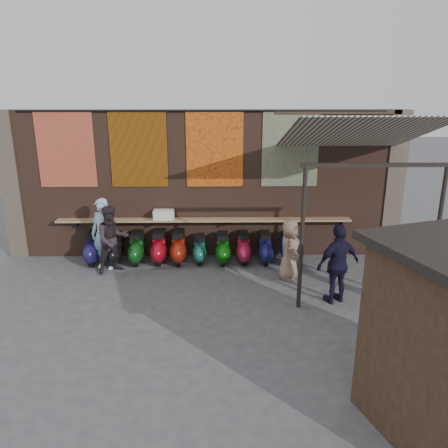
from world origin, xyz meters
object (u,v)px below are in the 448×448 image
(scooter_stool_6, at_px, (223,249))
(scooter_stool_7, at_px, (243,248))
(shelf_box, at_px, (164,215))
(scooter_stool_0, at_px, (94,248))
(scooter_stool_5, at_px, (200,249))
(scooter_stool_8, at_px, (265,248))
(diner_right, at_px, (112,239))
(scooter_stool_2, at_px, (137,248))
(shopper_tan, at_px, (289,250))
(shopper_navy, at_px, (338,264))
(scooter_stool_9, at_px, (287,248))
(diner_left, at_px, (104,234))
(scooter_stool_3, at_px, (159,247))
(scooter_stool_1, at_px, (115,249))
(shopper_grey, at_px, (443,279))
(scooter_stool_4, at_px, (179,247))

(scooter_stool_6, distance_m, scooter_stool_7, 0.56)
(shelf_box, distance_m, scooter_stool_6, 1.84)
(scooter_stool_0, xyz_separation_m, scooter_stool_5, (2.85, 0.02, -0.06))
(scooter_stool_7, xyz_separation_m, scooter_stool_8, (0.58, -0.03, -0.00))
(shelf_box, height_order, scooter_stool_7, shelf_box)
(shelf_box, xyz_separation_m, diner_right, (-1.21, -0.90, -0.39))
(scooter_stool_2, distance_m, shopper_tan, 4.09)
(scooter_stool_2, height_order, shopper_navy, shopper_navy)
(scooter_stool_9, distance_m, shopper_tan, 1.13)
(diner_right, distance_m, shopper_tan, 4.44)
(scooter_stool_0, xyz_separation_m, scooter_stool_8, (4.61, -0.01, -0.02))
(scooter_stool_0, bearing_deg, shelf_box, 8.85)
(scooter_stool_2, bearing_deg, diner_left, -154.90)
(shopper_navy, bearing_deg, scooter_stool_6, -65.38)
(scooter_stool_2, height_order, scooter_stool_5, scooter_stool_2)
(diner_left, bearing_deg, shopper_tan, 10.12)
(scooter_stool_3, relative_size, scooter_stool_7, 1.06)
(scooter_stool_6, relative_size, diner_left, 0.45)
(scooter_stool_1, bearing_deg, shelf_box, 13.65)
(scooter_stool_5, height_order, scooter_stool_7, scooter_stool_7)
(shopper_grey, relative_size, shopper_tan, 1.14)
(scooter_stool_0, relative_size, diner_right, 0.51)
(shelf_box, relative_size, diner_left, 0.29)
(scooter_stool_1, distance_m, scooter_stool_7, 3.45)
(scooter_stool_1, bearing_deg, shopper_grey, -22.86)
(diner_left, bearing_deg, scooter_stool_9, 22.94)
(scooter_stool_4, bearing_deg, shopper_tan, -22.03)
(scooter_stool_5, bearing_deg, scooter_stool_1, -178.93)
(scooter_stool_7, xyz_separation_m, scooter_stool_9, (1.19, -0.07, -0.00))
(scooter_stool_4, xyz_separation_m, scooter_stool_6, (1.19, -0.07, -0.02))
(scooter_stool_8, xyz_separation_m, shopper_tan, (0.47, -1.10, 0.35))
(scooter_stool_8, relative_size, scooter_stool_9, 1.00)
(scooter_stool_6, xyz_separation_m, shopper_navy, (2.46, -2.31, 0.49))
(scooter_stool_7, height_order, shopper_navy, shopper_navy)
(scooter_stool_6, relative_size, scooter_stool_9, 1.00)
(scooter_stool_7, relative_size, diner_right, 0.48)
(scooter_stool_7, bearing_deg, scooter_stool_1, -179.21)
(scooter_stool_1, xyz_separation_m, scooter_stool_9, (4.64, -0.02, -0.00))
(scooter_stool_5, bearing_deg, diner_left, -171.20)
(shelf_box, xyz_separation_m, diner_left, (-1.49, -0.65, -0.32))
(scooter_stool_1, relative_size, shopper_tan, 0.56)
(diner_right, bearing_deg, shopper_grey, -50.60)
(scooter_stool_2, relative_size, shopper_navy, 0.49)
(scooter_stool_0, bearing_deg, scooter_stool_9, -0.50)
(scooter_stool_3, bearing_deg, diner_right, -149.60)
(diner_right, relative_size, shopper_grey, 1.01)
(scooter_stool_6, bearing_deg, shopper_tan, -33.37)
(scooter_stool_3, distance_m, shopper_tan, 3.53)
(scooter_stool_7, distance_m, scooter_stool_9, 1.19)
(shelf_box, distance_m, shopper_tan, 3.53)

